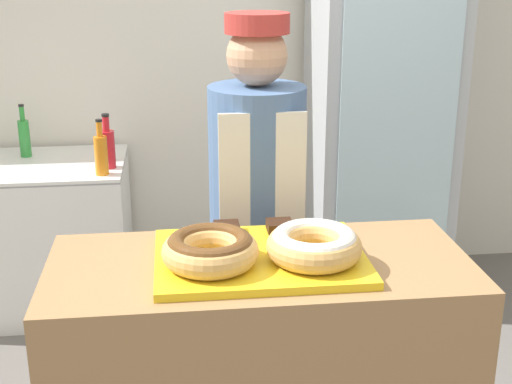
{
  "coord_description": "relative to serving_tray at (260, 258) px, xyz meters",
  "views": [
    {
      "loc": [
        -0.23,
        -1.88,
        1.83
      ],
      "look_at": [
        0.0,
        0.1,
        1.16
      ],
      "focal_mm": 50.0,
      "sensor_mm": 36.0,
      "label": 1
    }
  ],
  "objects": [
    {
      "name": "wall_back",
      "position": [
        0.0,
        2.13,
        0.36
      ],
      "size": [
        8.0,
        0.06,
        2.7
      ],
      "color": "silver",
      "rests_on": "ground_plane"
    },
    {
      "name": "bottle_green_b",
      "position": [
        -1.02,
        1.87,
        -0.08
      ],
      "size": [
        0.06,
        0.06,
        0.28
      ],
      "color": "#2D8C38",
      "rests_on": "chest_freezer"
    },
    {
      "name": "brownie_back_right",
      "position": [
        0.08,
        0.17,
        0.03
      ],
      "size": [
        0.08,
        0.08,
        0.03
      ],
      "color": "black",
      "rests_on": "serving_tray"
    },
    {
      "name": "donut_light_glaze",
      "position": [
        0.15,
        -0.06,
        0.06
      ],
      "size": [
        0.27,
        0.27,
        0.09
      ],
      "color": "tan",
      "rests_on": "serving_tray"
    },
    {
      "name": "beverage_fridge",
      "position": [
        0.85,
        1.73,
        0.0
      ],
      "size": [
        0.71,
        0.65,
        1.99
      ],
      "color": "#ADB2B7",
      "rests_on": "ground_plane"
    },
    {
      "name": "brownie_back_left",
      "position": [
        -0.08,
        0.17,
        0.03
      ],
      "size": [
        0.08,
        0.08,
        0.03
      ],
      "color": "black",
      "rests_on": "serving_tray"
    },
    {
      "name": "bottle_orange",
      "position": [
        -0.59,
        1.5,
        -0.08
      ],
      "size": [
        0.06,
        0.06,
        0.27
      ],
      "color": "orange",
      "rests_on": "chest_freezer"
    },
    {
      "name": "bottle_red",
      "position": [
        -0.57,
        1.61,
        -0.08
      ],
      "size": [
        0.08,
        0.08,
        0.28
      ],
      "color": "red",
      "rests_on": "chest_freezer"
    },
    {
      "name": "donut_chocolate_glaze",
      "position": [
        -0.15,
        -0.06,
        0.06
      ],
      "size": [
        0.27,
        0.27,
        0.09
      ],
      "color": "tan",
      "rests_on": "serving_tray"
    },
    {
      "name": "serving_tray",
      "position": [
        0.0,
        0.0,
        0.0
      ],
      "size": [
        0.6,
        0.45,
        0.02
      ],
      "color": "yellow",
      "rests_on": "display_counter"
    },
    {
      "name": "chest_freezer",
      "position": [
        -1.01,
        1.74,
        -0.58
      ],
      "size": [
        1.02,
        0.67,
        0.8
      ],
      "color": "white",
      "rests_on": "ground_plane"
    },
    {
      "name": "baker_person",
      "position": [
        0.06,
        0.58,
        -0.12
      ],
      "size": [
        0.35,
        0.35,
        1.63
      ],
      "color": "#4C4C51",
      "rests_on": "ground_plane"
    }
  ]
}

